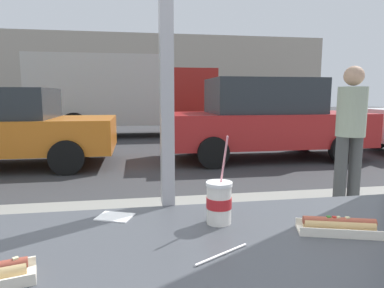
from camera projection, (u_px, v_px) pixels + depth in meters
The scene contains 12 objects.
ground_plane at pixel (141, 149), 9.24m from camera, with size 60.00×60.00×0.00m, color #38383A.
sidewalk_strip at pixel (153, 252), 2.98m from camera, with size 16.00×2.80×0.14m, color gray.
window_wall at pixel (166, 8), 1.26m from camera, with size 2.93×0.20×2.90m.
building_facade_far at pixel (136, 75), 24.23m from camera, with size 28.00×1.20×5.73m, color #A89E8E.
soda_cup_right at pixel (219, 202), 1.14m from camera, with size 0.09×0.09×0.30m.
hotdog_tray_near at pixel (339, 226), 1.06m from camera, with size 0.26×0.16×0.05m.
loose_straw at pixel (222, 254), 0.91m from camera, with size 0.01×0.01×0.19m, color white.
napkin_wrapper at pixel (115, 217), 1.20m from camera, with size 0.12×0.09×0.00m, color white.
parked_car_orange at pixel (4, 127), 6.78m from camera, with size 4.20×2.08×1.59m.
parked_car_red at pixel (265, 119), 7.67m from camera, with size 4.58×1.94×1.81m.
box_truck at pixel (123, 93), 11.92m from camera, with size 6.20×2.44×2.76m.
pedestrian at pixel (350, 128), 3.85m from camera, with size 0.32×0.32×1.63m.
Camera 1 is at (-0.12, -1.23, 1.45)m, focal length 31.60 mm.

